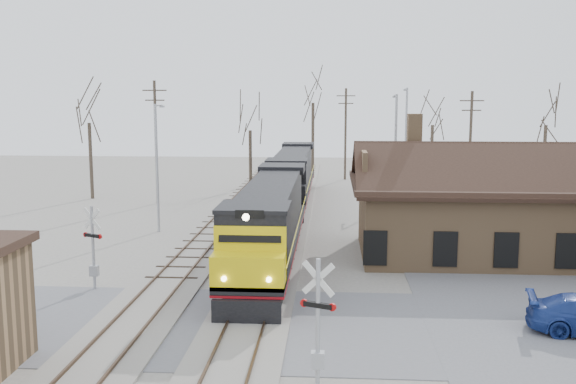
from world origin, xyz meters
The scene contains 20 objects.
ground centered at (0.00, 0.00, 0.00)m, with size 140.00×140.00×0.00m, color #9D988E.
road centered at (0.00, 0.00, 0.01)m, with size 60.00×9.00×0.03m, color slate.
track_main centered at (0.00, 15.00, 0.07)m, with size 3.40×90.00×0.24m.
track_siding centered at (-4.50, 15.00, 0.07)m, with size 3.40×90.00×0.24m.
depot centered at (11.99, 12.00, 2.41)m, with size 15.20×9.31×7.90m.
locomotive_lead centered at (0.00, 9.27, 2.31)m, with size 2.95×19.78×4.39m.
locomotive_trailing centered at (0.00, 29.33, 2.31)m, with size 2.95×19.78×4.16m.
crossbuck_near centered at (2.90, -5.26, 1.92)m, with size 1.11×0.51×4.10m.
crossbuck_far centered at (-7.68, 4.29, 1.85)m, with size 1.05×0.54×3.92m.
streetlight_a centered at (-8.14, 17.27, 4.73)m, with size 0.25×2.04×8.41m.
streetlight_b centered at (7.76, 22.00, 5.06)m, with size 0.25×2.04×9.05m.
streetlight_c centered at (9.68, 32.56, 5.35)m, with size 0.25×2.04×9.62m.
utility_pole_a centered at (-11.26, 28.30, 5.31)m, with size 2.00×0.24×10.17m.
utility_pole_b centered at (4.71, 45.04, 5.09)m, with size 2.00×0.24×9.74m.
utility_pole_c centered at (14.91, 31.09, 4.88)m, with size 2.00×0.24×9.33m.
tree_a centered at (-17.68, 30.42, 7.70)m, with size 4.41×4.41×10.81m.
tree_b centered at (-4.71, 38.45, 6.50)m, with size 3.73×3.73×9.14m.
tree_c centered at (1.21, 45.32, 9.55)m, with size 5.47×5.47×13.39m.
tree_d centered at (13.36, 41.69, 7.01)m, with size 4.02×4.02×9.86m.
tree_e centered at (22.42, 35.28, 7.36)m, with size 4.22×4.22×10.34m.
Camera 1 is at (3.26, -23.87, 8.89)m, focal length 40.00 mm.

